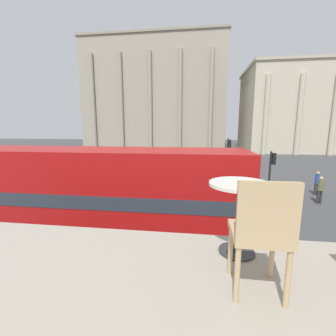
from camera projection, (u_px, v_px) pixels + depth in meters
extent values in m
cylinder|color=black|center=(203.00, 233.00, 9.28)|extent=(1.09, 0.22, 1.09)
cylinder|color=black|center=(205.00, 270.00, 6.85)|extent=(1.09, 0.22, 1.09)
cylinder|color=black|center=(26.00, 223.00, 10.34)|extent=(1.09, 0.22, 1.09)
cube|color=#B71414|center=(96.00, 220.00, 8.44)|extent=(10.90, 2.49, 1.76)
cube|color=#2D3842|center=(94.00, 192.00, 8.25)|extent=(10.68, 2.52, 0.45)
cube|color=#B71414|center=(93.00, 168.00, 8.10)|extent=(10.90, 2.49, 1.34)
cylinder|color=#2D2D30|center=(236.00, 251.00, 2.29)|extent=(0.36, 0.36, 0.02)
cylinder|color=#2D2D30|center=(238.00, 219.00, 2.23)|extent=(0.07, 0.07, 0.68)
cylinder|color=silver|center=(240.00, 184.00, 2.17)|extent=(0.60, 0.60, 0.03)
cylinder|color=tan|center=(230.00, 250.00, 1.92)|extent=(0.04, 0.04, 0.44)
cylinder|color=tan|center=(272.00, 253.00, 1.88)|extent=(0.04, 0.04, 0.44)
cylinder|color=tan|center=(237.00, 275.00, 1.59)|extent=(0.04, 0.04, 0.44)
cylinder|color=tan|center=(288.00, 279.00, 1.55)|extent=(0.04, 0.04, 0.44)
cube|color=tan|center=(258.00, 233.00, 1.69)|extent=(0.40, 0.40, 0.05)
cube|color=tan|center=(268.00, 213.00, 1.48)|extent=(0.40, 0.04, 0.42)
cube|color=#A39984|center=(156.00, 97.00, 58.19)|extent=(34.39, 13.89, 25.87)
cube|color=gray|center=(155.00, 42.00, 55.93)|extent=(34.99, 14.49, 0.50)
cylinder|color=#A39984|center=(93.00, 102.00, 53.10)|extent=(0.90, 0.90, 21.99)
cylinder|color=#A39984|center=(121.00, 102.00, 52.20)|extent=(0.90, 0.90, 21.99)
cylinder|color=#A39984|center=(150.00, 102.00, 51.30)|extent=(0.90, 0.90, 21.99)
cylinder|color=#A39984|center=(180.00, 101.00, 50.40)|extent=(0.90, 0.90, 21.99)
cylinder|color=#A39984|center=(211.00, 101.00, 49.50)|extent=(0.90, 0.90, 21.99)
cube|color=beige|center=(298.00, 111.00, 48.54)|extent=(22.01, 15.76, 17.11)
cube|color=#B7AD93|center=(302.00, 68.00, 47.03)|extent=(22.61, 16.36, 0.50)
cylinder|color=beige|center=(266.00, 116.00, 41.78)|extent=(0.90, 0.90, 14.55)
cylinder|color=beige|center=(300.00, 115.00, 41.01)|extent=(0.90, 0.90, 14.55)
cylinder|color=beige|center=(334.00, 115.00, 40.24)|extent=(0.90, 0.90, 14.55)
cylinder|color=black|center=(269.00, 179.00, 13.91)|extent=(0.12, 0.12, 3.45)
cube|color=black|center=(274.00, 159.00, 13.67)|extent=(0.20, 0.24, 0.70)
sphere|color=green|center=(276.00, 156.00, 13.63)|extent=(0.14, 0.14, 0.14)
cylinder|color=black|center=(227.00, 161.00, 20.19)|extent=(0.12, 0.12, 3.97)
cube|color=black|center=(230.00, 144.00, 19.90)|extent=(0.20, 0.24, 0.70)
sphere|color=gold|center=(231.00, 142.00, 19.86)|extent=(0.14, 0.14, 0.14)
cylinder|color=black|center=(184.00, 169.00, 25.30)|extent=(0.60, 0.18, 0.60)
cylinder|color=black|center=(183.00, 172.00, 23.59)|extent=(0.60, 0.18, 0.60)
cylinder|color=black|center=(160.00, 169.00, 25.67)|extent=(0.60, 0.18, 0.60)
cylinder|color=black|center=(157.00, 172.00, 23.96)|extent=(0.60, 0.18, 0.60)
cube|color=maroon|center=(171.00, 168.00, 24.58)|extent=(4.20, 1.75, 0.55)
cube|color=#2D3842|center=(169.00, 163.00, 24.52)|extent=(1.89, 1.61, 0.50)
cylinder|color=#282B33|center=(318.00, 197.00, 14.59)|extent=(0.14, 0.14, 0.87)
cylinder|color=#282B33|center=(321.00, 197.00, 14.57)|extent=(0.14, 0.14, 0.87)
cylinder|color=#606638|center=(321.00, 185.00, 14.45)|extent=(0.32, 0.32, 0.69)
sphere|color=tan|center=(321.00, 178.00, 14.37)|extent=(0.24, 0.24, 0.24)
cylinder|color=#282B33|center=(142.00, 182.00, 18.75)|extent=(0.14, 0.14, 0.88)
cylinder|color=#282B33|center=(144.00, 182.00, 18.73)|extent=(0.14, 0.14, 0.88)
cylinder|color=yellow|center=(143.00, 173.00, 18.61)|extent=(0.32, 0.32, 0.69)
sphere|color=tan|center=(142.00, 167.00, 18.53)|extent=(0.24, 0.24, 0.24)
cylinder|color=#282B33|center=(315.00, 189.00, 16.50)|extent=(0.14, 0.14, 0.85)
cylinder|color=#282B33|center=(318.00, 189.00, 16.48)|extent=(0.14, 0.14, 0.85)
cylinder|color=#284799|center=(317.00, 179.00, 16.36)|extent=(0.32, 0.32, 0.68)
sphere|color=tan|center=(318.00, 173.00, 16.28)|extent=(0.23, 0.23, 0.23)
cylinder|color=#282B33|center=(197.00, 203.00, 13.55)|extent=(0.14, 0.14, 0.81)
cylinder|color=#282B33|center=(200.00, 203.00, 13.53)|extent=(0.14, 0.14, 0.81)
cylinder|color=slate|center=(199.00, 191.00, 13.42)|extent=(0.32, 0.32, 0.64)
sphere|color=tan|center=(199.00, 184.00, 13.34)|extent=(0.22, 0.22, 0.22)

